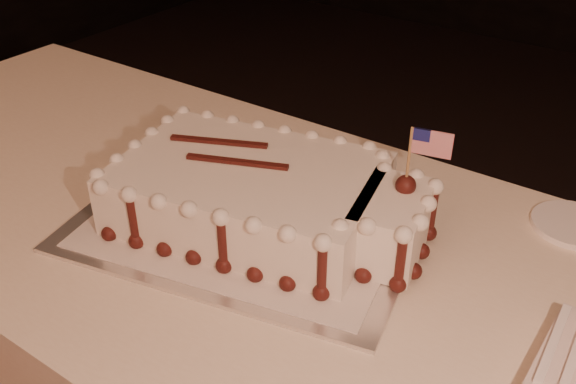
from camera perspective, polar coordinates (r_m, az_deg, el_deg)
The scene contains 4 objects.
cake_board at distance 1.12m, azimuth -3.37°, elevation -2.51°, with size 0.57×0.43×0.01m, color silver.
doily at distance 1.11m, azimuth -3.37°, elevation -2.30°, with size 0.51×0.39×0.00m, color silver.
sheet_cake at distance 1.07m, azimuth -2.00°, elevation -0.37°, with size 0.56×0.38×0.22m.
side_plate at distance 1.21m, azimuth 24.01°, elevation -2.67°, with size 0.14×0.14×0.01m, color white.
Camera 1 is at (0.41, -0.10, 1.39)m, focal length 40.00 mm.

